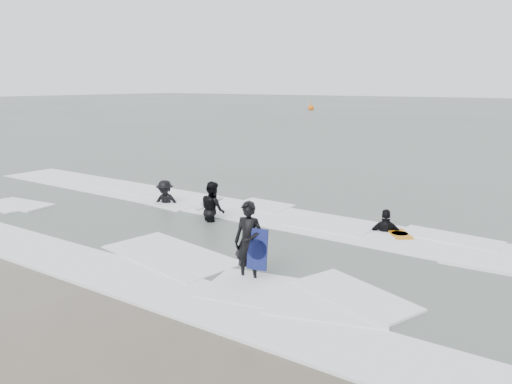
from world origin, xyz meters
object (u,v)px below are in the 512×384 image
Objects in this scene: surfer_right_near at (386,233)px; buoy at (311,108)px; surfer_wading at (213,222)px; surfer_breaker at (165,206)px; surfer_centre at (249,281)px.

buoy is at bearing -81.15° from surfer_right_near.
surfer_wading is 1.05× the size of surfer_breaker.
surfer_breaker is 1.11× the size of buoy.
buoy is (-28.23, 62.53, 0.42)m from surfer_breaker.
surfer_right_near reaches higher than surfer_breaker.
surfer_centre is 75.37m from buoy.
surfer_wading reaches higher than surfer_right_near.
surfer_right_near is at bearing 67.77° from surfer_centre.
surfer_wading is 1.17× the size of buoy.
surfer_right_near is at bearing -59.24° from buoy.
buoy reaches higher than surfer_wading.
surfer_breaker is (-6.91, 4.15, 0.00)m from surfer_centre.
surfer_centre is at bearing 55.26° from surfer_right_near.
surfer_wading is 5.63m from surfer_right_near.
surfer_right_near is 71.17m from buoy.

